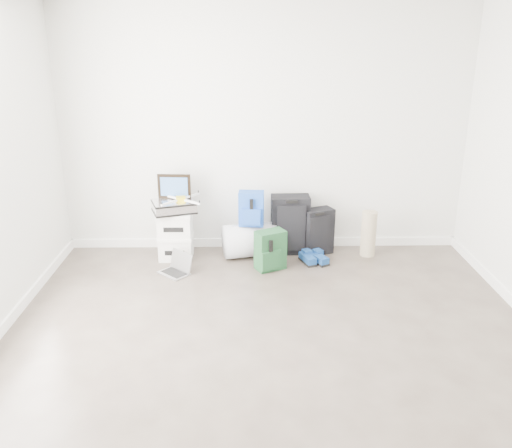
{
  "coord_description": "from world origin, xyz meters",
  "views": [
    {
      "loc": [
        -0.2,
        -3.44,
        2.37
      ],
      "look_at": [
        -0.1,
        1.9,
        0.49
      ],
      "focal_mm": 38.0,
      "sensor_mm": 36.0,
      "label": 1
    }
  ],
  "objects_px": {
    "briefcase": "(174,207)",
    "carry_on": "(318,231)",
    "laptop": "(177,268)",
    "boxes_stack": "(176,235)",
    "duffel_bag": "(251,240)",
    "large_suitcase": "(290,225)"
  },
  "relations": [
    {
      "from": "duffel_bag",
      "to": "large_suitcase",
      "type": "height_order",
      "value": "large_suitcase"
    },
    {
      "from": "laptop",
      "to": "carry_on",
      "type": "bearing_deg",
      "value": 61.99
    },
    {
      "from": "briefcase",
      "to": "laptop",
      "type": "distance_m",
      "value": 0.68
    },
    {
      "from": "duffel_bag",
      "to": "briefcase",
      "type": "bearing_deg",
      "value": 170.63
    },
    {
      "from": "large_suitcase",
      "to": "carry_on",
      "type": "relative_size",
      "value": 1.27
    },
    {
      "from": "briefcase",
      "to": "duffel_bag",
      "type": "height_order",
      "value": "briefcase"
    },
    {
      "from": "large_suitcase",
      "to": "laptop",
      "type": "bearing_deg",
      "value": -156.78
    },
    {
      "from": "carry_on",
      "to": "laptop",
      "type": "bearing_deg",
      "value": 174.95
    },
    {
      "from": "boxes_stack",
      "to": "laptop",
      "type": "bearing_deg",
      "value": -81.97
    },
    {
      "from": "briefcase",
      "to": "carry_on",
      "type": "relative_size",
      "value": 0.84
    },
    {
      "from": "duffel_bag",
      "to": "large_suitcase",
      "type": "distance_m",
      "value": 0.48
    },
    {
      "from": "duffel_bag",
      "to": "large_suitcase",
      "type": "xyz_separation_m",
      "value": [
        0.44,
        0.11,
        0.14
      ]
    },
    {
      "from": "briefcase",
      "to": "duffel_bag",
      "type": "distance_m",
      "value": 0.93
    },
    {
      "from": "boxes_stack",
      "to": "large_suitcase",
      "type": "height_order",
      "value": "large_suitcase"
    },
    {
      "from": "briefcase",
      "to": "duffel_bag",
      "type": "relative_size",
      "value": 0.72
    },
    {
      "from": "boxes_stack",
      "to": "large_suitcase",
      "type": "distance_m",
      "value": 1.29
    },
    {
      "from": "large_suitcase",
      "to": "briefcase",
      "type": "bearing_deg",
      "value": -174.32
    },
    {
      "from": "boxes_stack",
      "to": "duffel_bag",
      "type": "height_order",
      "value": "boxes_stack"
    },
    {
      "from": "boxes_stack",
      "to": "carry_on",
      "type": "bearing_deg",
      "value": 4.49
    },
    {
      "from": "briefcase",
      "to": "duffel_bag",
      "type": "xyz_separation_m",
      "value": [
        0.84,
        0.04,
        -0.41
      ]
    },
    {
      "from": "laptop",
      "to": "boxes_stack",
      "type": "bearing_deg",
      "value": 141.05
    },
    {
      "from": "briefcase",
      "to": "large_suitcase",
      "type": "xyz_separation_m",
      "value": [
        1.28,
        0.16,
        -0.27
      ]
    }
  ]
}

